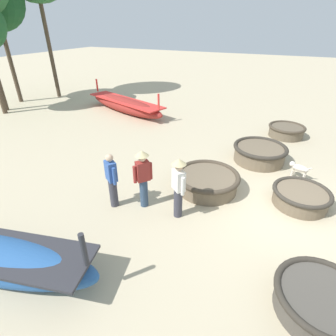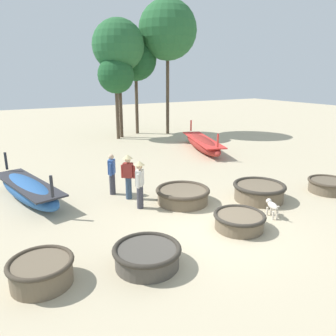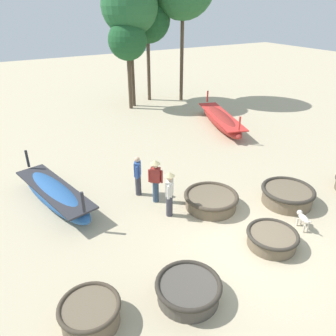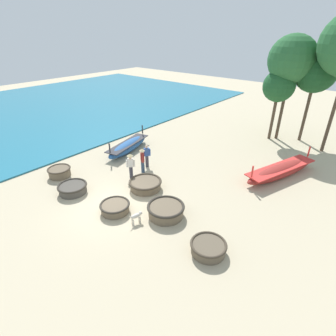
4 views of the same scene
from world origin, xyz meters
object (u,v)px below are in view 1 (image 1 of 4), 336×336
at_px(fisherman_crouching, 112,179).
at_px(dog, 298,168).
at_px(coracle_beside_post, 301,196).
at_px(coracle_far_right, 322,302).
at_px(coracle_center, 207,181).
at_px(coracle_upturned, 260,153).
at_px(coracle_front_right, 286,131).
at_px(fisherman_hauling, 143,175).
at_px(long_boat_green_hull, 125,105).
at_px(fisherman_by_coracle, 178,185).

xyz_separation_m(fisherman_crouching, dog, (3.69, -4.49, -0.46)).
relative_size(coracle_beside_post, dog, 2.30).
relative_size(coracle_far_right, coracle_center, 0.86).
bearing_deg(dog, coracle_far_right, -173.46).
distance_m(coracle_upturned, coracle_center, 2.80).
height_order(coracle_far_right, coracle_front_right, coracle_far_right).
distance_m(fisherman_hauling, dog, 5.05).
bearing_deg(coracle_beside_post, coracle_front_right, 7.79).
relative_size(coracle_center, long_boat_green_hull, 0.33).
distance_m(coracle_front_right, fisherman_crouching, 8.37).
bearing_deg(coracle_center, fisherman_by_coracle, 169.10).
height_order(long_boat_green_hull, fisherman_by_coracle, fisherman_by_coracle).
xyz_separation_m(coracle_beside_post, fisherman_by_coracle, (-1.88, 2.86, 0.70)).
height_order(coracle_upturned, fisherman_by_coracle, fisherman_by_coracle).
bearing_deg(coracle_center, coracle_upturned, -24.02).
bearing_deg(coracle_center, coracle_front_right, -18.67).
bearing_deg(long_boat_green_hull, coracle_center, -130.15).
distance_m(coracle_beside_post, dog, 1.48).
height_order(fisherman_hauling, fisherman_crouching, fisherman_hauling).
distance_m(coracle_front_right, fisherman_hauling, 7.73).
bearing_deg(coracle_far_right, coracle_front_right, 7.59).
xyz_separation_m(fisherman_hauling, fisherman_crouching, (-0.35, 0.75, -0.12)).
height_order(fisherman_by_coracle, fisherman_crouching, fisherman_by_coracle).
relative_size(coracle_front_right, fisherman_crouching, 0.98).
height_order(coracle_upturned, coracle_far_right, coracle_upturned).
xyz_separation_m(coracle_center, fisherman_crouching, (-1.86, 2.05, 0.54)).
bearing_deg(fisherman_hauling, coracle_upturned, -30.98).
bearing_deg(coracle_beside_post, coracle_far_right, -172.73).
distance_m(coracle_center, fisherman_by_coracle, 1.69).
xyz_separation_m(long_boat_green_hull, fisherman_crouching, (-7.36, -4.47, 0.42)).
height_order(coracle_upturned, long_boat_green_hull, long_boat_green_hull).
distance_m(coracle_far_right, long_boat_green_hull, 12.67).
relative_size(coracle_upturned, fisherman_crouching, 1.20).
distance_m(coracle_upturned, fisherman_hauling, 4.79).
height_order(coracle_front_right, fisherman_by_coracle, fisherman_by_coracle).
height_order(fisherman_by_coracle, dog, fisherman_by_coracle).
height_order(coracle_beside_post, coracle_upturned, coracle_upturned).
xyz_separation_m(coracle_beside_post, coracle_upturned, (2.20, 1.43, 0.07)).
relative_size(coracle_far_right, long_boat_green_hull, 0.28).
bearing_deg(coracle_beside_post, fisherman_hauling, 115.79).
relative_size(coracle_far_right, fisherman_by_coracle, 0.99).
xyz_separation_m(long_boat_green_hull, dog, (-3.67, -8.96, -0.04)).
relative_size(coracle_far_right, fisherman_hauling, 0.99).
xyz_separation_m(coracle_beside_post, coracle_center, (-0.36, 2.57, 0.03)).
relative_size(fisherman_hauling, dog, 2.50).
relative_size(fisherman_by_coracle, fisherman_crouching, 1.06).
bearing_deg(long_boat_green_hull, coracle_front_right, -89.93).
relative_size(coracle_front_right, coracle_center, 0.80).
xyz_separation_m(fisherman_by_coracle, dog, (3.35, -2.73, -0.59)).
relative_size(long_boat_green_hull, fisherman_hauling, 3.49).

